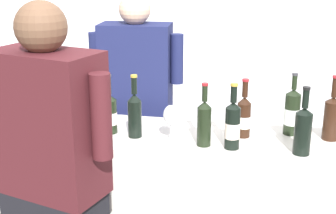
% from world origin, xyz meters
% --- Properties ---
extents(counter, '(2.35, 0.53, 0.91)m').
position_xyz_m(counter, '(0.00, 0.00, 0.45)').
color(counter, beige).
rests_on(counter, ground_plane).
extents(wine_bottle_0, '(0.08, 0.08, 0.32)m').
position_xyz_m(wine_bottle_0, '(-0.27, -0.04, 1.02)').
color(wine_bottle_0, black).
rests_on(wine_bottle_0, counter).
extents(wine_bottle_1, '(0.08, 0.08, 0.34)m').
position_xyz_m(wine_bottle_1, '(0.87, 0.09, 1.03)').
color(wine_bottle_1, black).
rests_on(wine_bottle_1, counter).
extents(wine_bottle_2, '(0.07, 0.07, 0.32)m').
position_xyz_m(wine_bottle_2, '(0.24, -0.12, 1.03)').
color(wine_bottle_2, black).
rests_on(wine_bottle_2, counter).
extents(wine_bottle_3, '(0.08, 0.08, 0.33)m').
position_xyz_m(wine_bottle_3, '(0.71, -0.14, 1.03)').
color(wine_bottle_3, black).
rests_on(wine_bottle_3, counter).
extents(wine_bottle_4, '(0.08, 0.08, 0.33)m').
position_xyz_m(wine_bottle_4, '(0.38, -0.13, 1.03)').
color(wine_bottle_4, black).
rests_on(wine_bottle_4, counter).
extents(wine_bottle_5, '(0.08, 0.08, 0.33)m').
position_xyz_m(wine_bottle_5, '(0.68, 0.13, 1.03)').
color(wine_bottle_5, black).
rests_on(wine_bottle_5, counter).
extents(wine_bottle_6, '(0.07, 0.07, 0.31)m').
position_xyz_m(wine_bottle_6, '(0.43, 0.04, 1.02)').
color(wine_bottle_6, black).
rests_on(wine_bottle_6, counter).
extents(wine_bottle_8, '(0.07, 0.07, 0.33)m').
position_xyz_m(wine_bottle_8, '(-0.12, -0.07, 1.04)').
color(wine_bottle_8, black).
rests_on(wine_bottle_8, counter).
extents(wine_glass, '(0.08, 0.08, 0.19)m').
position_xyz_m(wine_glass, '(0.07, -0.11, 1.04)').
color(wine_glass, silver).
rests_on(wine_glass, counter).
extents(ice_bucket, '(0.22, 0.22, 0.23)m').
position_xyz_m(ice_bucket, '(-0.62, 0.02, 1.03)').
color(ice_bucket, silver).
rests_on(ice_bucket, counter).
extents(person_server, '(0.60, 0.27, 1.60)m').
position_xyz_m(person_server, '(-0.27, 0.52, 0.78)').
color(person_server, black).
rests_on(person_server, ground_plane).
extents(person_guest, '(0.58, 0.35, 1.66)m').
position_xyz_m(person_guest, '(-0.32, -0.65, 0.81)').
color(person_guest, black).
rests_on(person_guest, ground_plane).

